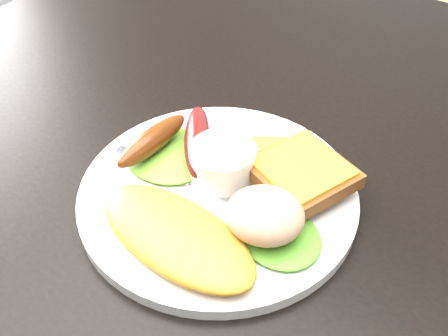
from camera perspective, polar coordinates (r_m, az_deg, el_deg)
The scene contains 12 objects.
dining_table at distance 0.59m, azimuth 15.00°, elevation 0.47°, with size 1.20×0.80×0.04m, color black.
plate at distance 0.50m, azimuth -0.65°, elevation -2.84°, with size 0.26×0.26×0.01m, color white.
lettuce_left at distance 0.53m, azimuth -6.03°, elevation 1.53°, with size 0.09×0.09×0.01m, color green.
lettuce_right at distance 0.45m, azimuth 6.14°, elevation -7.46°, with size 0.08×0.07×0.01m, color green.
omelette at distance 0.45m, azimuth -5.21°, elevation -7.31°, with size 0.16×0.08×0.02m, color orange.
sausage_a at distance 0.52m, azimuth -7.80°, elevation 3.00°, with size 0.02×0.10×0.02m, color #613513.
sausage_b at distance 0.52m, azimuth -2.92°, elevation 3.07°, with size 0.03×0.11×0.03m, color #5F1612.
ramekin at distance 0.50m, azimuth -0.13°, elevation 0.49°, with size 0.06×0.06×0.04m, color white.
toast_a at distance 0.52m, azimuth 6.56°, elevation 0.64°, with size 0.06×0.06×0.01m, color olive.
toast_b at distance 0.49m, azimuth 8.42°, elevation -0.60°, with size 0.08×0.08×0.01m, color brown.
potato_salad at distance 0.44m, azimuth 4.46°, elevation -5.13°, with size 0.07×0.06×0.04m, color beige.
fork at distance 0.51m, azimuth -5.57°, elevation -0.65°, with size 0.14×0.01×0.00m, color #ADAFB7.
Camera 1 is at (0.11, -0.43, 1.11)m, focal length 42.00 mm.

